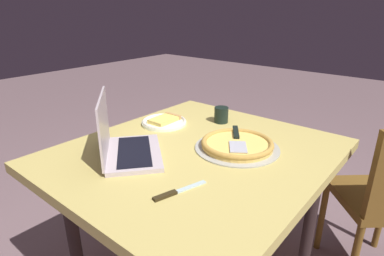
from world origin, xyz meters
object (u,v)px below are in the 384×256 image
(table_knife, at_px, (175,192))
(pizza_tray, at_px, (237,144))
(pizza_plate, at_px, (164,121))
(drink_cup, at_px, (221,115))
(dining_table, at_px, (196,167))
(laptop, at_px, (123,143))

(table_knife, bearing_deg, pizza_tray, -175.89)
(pizza_plate, height_order, pizza_tray, pizza_tray)
(pizza_tray, bearing_deg, pizza_plate, -92.44)
(pizza_plate, distance_m, table_knife, 0.66)
(drink_cup, bearing_deg, dining_table, 18.22)
(table_knife, bearing_deg, pizza_plate, -132.70)
(laptop, distance_m, table_knife, 0.36)
(pizza_tray, relative_size, table_knife, 1.82)
(laptop, bearing_deg, dining_table, 140.30)
(dining_table, relative_size, drink_cup, 13.90)
(pizza_tray, height_order, table_knife, pizza_tray)
(laptop, bearing_deg, pizza_tray, 138.51)
(pizza_plate, xyz_separation_m, table_knife, (0.45, 0.49, -0.01))
(dining_table, distance_m, pizza_tray, 0.21)
(pizza_plate, bearing_deg, laptop, 20.24)
(pizza_plate, bearing_deg, table_knife, 47.30)
(dining_table, xyz_separation_m, table_knife, (0.30, 0.16, 0.09))
(dining_table, relative_size, table_knife, 5.71)
(table_knife, bearing_deg, laptop, -101.65)
(laptop, xyz_separation_m, pizza_tray, (-0.36, 0.32, -0.04))
(drink_cup, bearing_deg, table_knife, 22.53)
(drink_cup, bearing_deg, laptop, -7.16)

